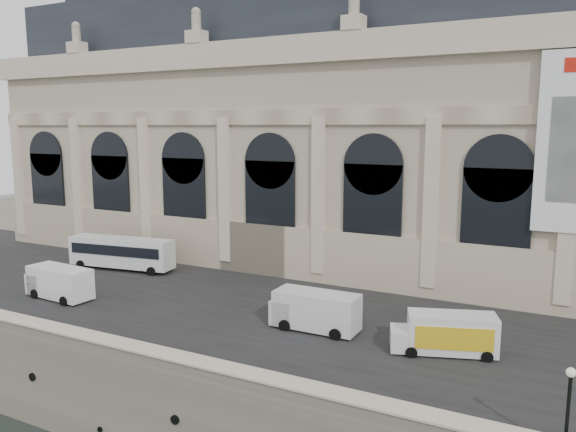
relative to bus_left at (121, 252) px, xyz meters
The scene contains 9 objects.
quay 26.03m from the bus_left, 44.07° to the left, with size 160.00×70.00×6.00m, color gray.
street 18.74m from the bus_left, ahead, with size 160.00×24.00×0.06m, color #2D2D2D.
parapet 24.80m from the bus_left, 42.10° to the right, with size 160.00×1.40×1.21m.
museum 21.96m from the bus_left, 47.74° to the left, with size 69.00×18.70×29.10m.
bus_left is the anchor object (origin of this frame).
van_b 9.76m from the bus_left, 77.91° to the right, with size 6.16×2.80×2.68m.
van_c 24.73m from the bus_left, 15.04° to the right, with size 6.19×2.61×2.75m.
box_truck 33.77m from the bus_left, 10.92° to the right, with size 6.77×4.02×2.60m.
lamp_right 42.99m from the bus_left, 20.94° to the right, with size 0.42×0.42×4.10m.
Camera 1 is at (21.45, -23.47, 20.15)m, focal length 35.00 mm.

